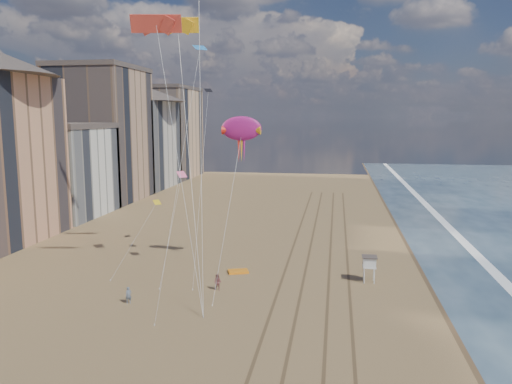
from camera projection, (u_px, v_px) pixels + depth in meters
wet_sand at (440, 249)px, 68.96m from camera, size 260.00×260.00×0.00m
foam at (472, 250)px, 68.30m from camera, size 260.00×260.00×0.00m
tracks at (318, 264)px, 61.80m from camera, size 7.68×120.00×0.01m
buildings at (89, 139)px, 102.15m from camera, size 34.72×131.35×29.00m
lifeguard_stand at (369, 262)px, 54.83m from camera, size 1.63×1.63×2.94m
grounded_kite at (238, 271)px, 58.51m from camera, size 2.67×2.15×0.26m
show_kite at (241, 129)px, 57.11m from camera, size 4.58×6.44×20.12m
kite_flyer_a at (129, 295)px, 48.74m from camera, size 0.72×0.67×1.65m
kite_flyer_b at (218, 282)px, 52.40m from camera, size 0.94×0.79×1.75m
small_kites at (188, 120)px, 57.22m from camera, size 10.83×12.04×18.73m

